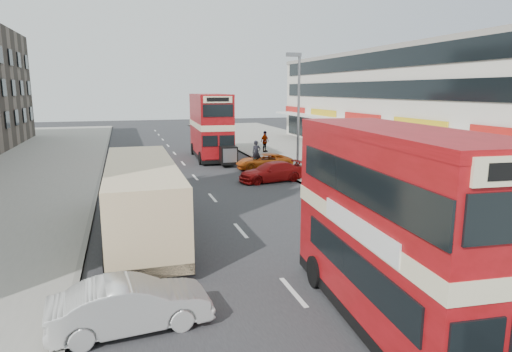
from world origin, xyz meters
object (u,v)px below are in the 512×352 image
object	(u,v)px
street_lamp	(298,106)
cyclist	(256,160)
coach	(142,195)
car_left_front	(131,305)
pedestrian_near	(343,165)
pedestrian_far	(265,141)
bus_main	(396,228)
car_right_b	(264,161)
bus_second	(211,126)
car_right_a	(271,172)

from	to	relation	value
street_lamp	cyclist	world-z (taller)	street_lamp
coach	car_left_front	distance (m)	7.55
pedestrian_near	pedestrian_far	world-z (taller)	pedestrian_near
bus_main	car_right_b	world-z (taller)	bus_main
bus_main	bus_second	size ratio (longest dim) A/B	0.91
bus_main	street_lamp	bearing A→B (deg)	-100.03
coach	cyclist	world-z (taller)	coach
bus_second	car_right_a	world-z (taller)	bus_second
street_lamp	car_right_b	world-z (taller)	street_lamp
car_right_b	bus_second	bearing A→B (deg)	-152.57
pedestrian_near	coach	bearing A→B (deg)	14.00
bus_main	pedestrian_far	world-z (taller)	bus_main
car_right_a	cyclist	size ratio (longest dim) A/B	1.99
bus_second	cyclist	size ratio (longest dim) A/B	4.48
bus_second	car_left_front	bearing A→B (deg)	77.57
bus_second	cyclist	bearing A→B (deg)	111.25
pedestrian_near	pedestrian_far	distance (m)	14.08
pedestrian_far	pedestrian_near	bearing A→B (deg)	-122.48
street_lamp	pedestrian_far	xyz separation A→B (m)	(1.48, 11.51, -3.67)
car_right_b	pedestrian_near	bearing A→B (deg)	31.20
bus_main	car_left_front	bearing A→B (deg)	-9.58
car_left_front	pedestrian_near	xyz separation A→B (m)	(13.13, 14.17, 0.51)
car_right_a	cyclist	distance (m)	4.35
pedestrian_near	bus_main	bearing A→B (deg)	52.20
bus_second	pedestrian_near	distance (m)	13.97
street_lamp	bus_second	xyz separation A→B (m)	(-3.85, 9.99, -2.01)
street_lamp	coach	world-z (taller)	street_lamp
bus_second	coach	size ratio (longest dim) A/B	0.93
bus_main	cyclist	bearing A→B (deg)	-93.37
street_lamp	car_right_a	bearing A→B (deg)	-160.37
cyclist	coach	bearing A→B (deg)	-125.02
bus_main	coach	world-z (taller)	bus_main
cyclist	car_right_a	bearing A→B (deg)	-95.06
coach	street_lamp	bearing A→B (deg)	41.93
car_left_front	car_right_b	xyz separation A→B (m)	(9.96, 20.37, -0.06)
bus_main	pedestrian_far	distance (m)	30.51
bus_main	car_right_a	world-z (taller)	bus_main
car_right_b	car_right_a	bearing A→B (deg)	-7.78
bus_main	coach	size ratio (longest dim) A/B	0.84
street_lamp	bus_main	distance (m)	19.07
bus_second	car_right_a	bearing A→B (deg)	102.37
coach	pedestrian_near	distance (m)	14.20
pedestrian_near	car_right_b	bearing A→B (deg)	-77.13
street_lamp	coach	size ratio (longest dim) A/B	0.78
bus_second	car_left_front	xyz separation A→B (m)	(-7.22, -26.72, -2.13)
coach	car_right_a	bearing A→B (deg)	45.77
coach	pedestrian_far	xyz separation A→B (m)	(11.91, 20.78, -0.51)
bus_main	cyclist	world-z (taller)	bus_main
car_left_front	car_right_a	world-z (taller)	car_left_front
bus_second	cyclist	xyz separation A→B (m)	(2.14, -6.37, -2.04)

